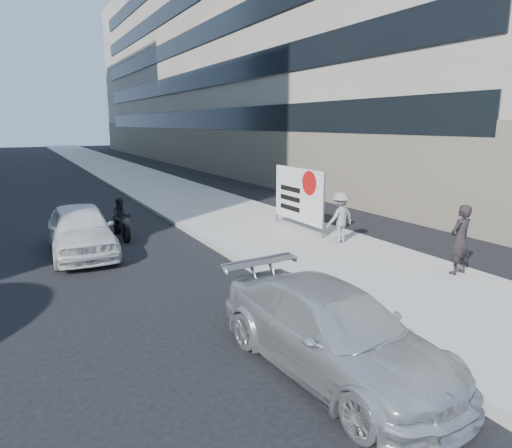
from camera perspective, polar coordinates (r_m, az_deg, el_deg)
ground at (r=9.16m, az=0.22°, el=-12.64°), size 160.00×160.00×0.00m
near_sidewalk at (r=28.68m, az=-11.83°, el=4.55°), size 5.00×120.00×0.15m
near_building at (r=44.95m, az=-0.06°, el=20.27°), size 14.00×70.00×20.00m
jogger at (r=14.74m, az=10.46°, el=0.81°), size 1.12×0.73×1.62m
pedestrian_woman at (r=12.53m, az=24.18°, el=-1.79°), size 0.68×0.47×1.78m
protest_banner at (r=16.35m, az=5.31°, el=3.66°), size 0.08×3.06×2.20m
parked_sedan at (r=7.49m, az=9.59°, el=-13.10°), size 2.17×4.76×1.35m
white_sedan_near at (r=14.74m, az=-21.07°, el=-0.65°), size 1.92×4.49×1.51m
motorcycle at (r=16.30m, az=-16.47°, el=0.44°), size 0.72×2.05×1.42m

